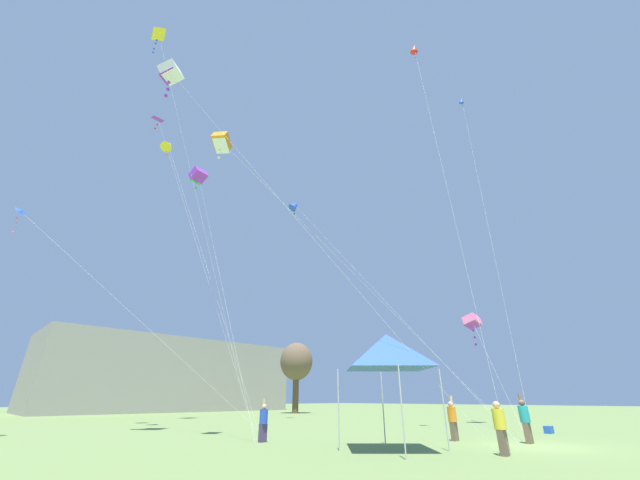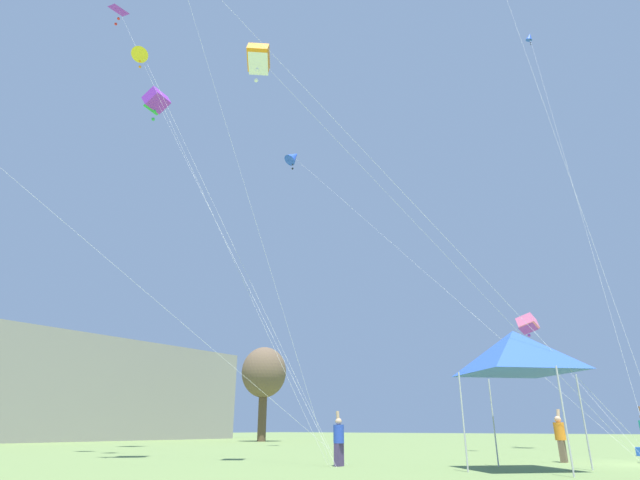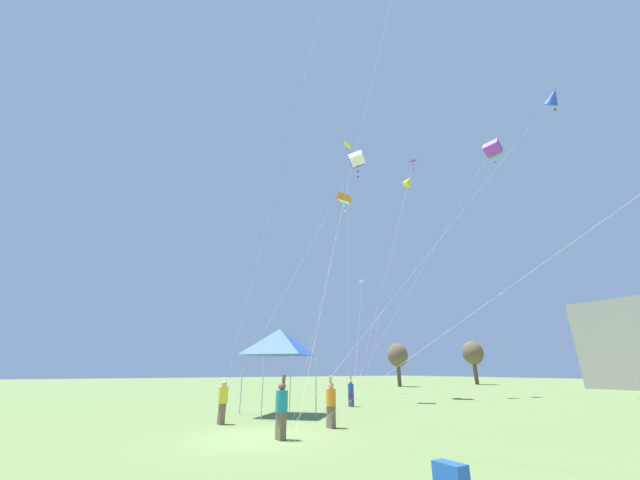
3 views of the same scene
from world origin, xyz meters
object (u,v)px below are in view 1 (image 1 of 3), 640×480
Objects in this scene: kite_purple_delta_8 at (158,120)px; kite_orange_box_10 at (222,142)px; kite_pink_box_4 at (472,322)px; kite_blue_delta_3 at (24,215)px; kite_yellow_delta_0 at (159,38)px; kite_white_box_7 at (171,73)px; person_yellow_shirt at (500,426)px; cooler_box at (549,430)px; kite_yellow_diamond_5 at (168,145)px; kite_blue_diamond_1 at (295,206)px; person_blue_shirt at (263,421)px; festival_tent at (387,351)px; person_orange_shirt at (453,418)px; kite_red_diamond_2 at (414,49)px; person_teal_shirt at (525,419)px; kite_blue_diamond_6 at (462,102)px; kite_purple_box_9 at (198,175)px.

kite_purple_delta_8 is 13.22m from kite_orange_box_10.
kite_blue_delta_3 is at bearing 158.70° from kite_pink_box_4.
kite_yellow_delta_0 is 2.71m from kite_white_box_7.
kite_blue_delta_3 reaches higher than person_yellow_shirt.
kite_yellow_diamond_5 is at bearing 133.73° from cooler_box.
cooler_box is 0.03× the size of kite_blue_diamond_1.
kite_blue_delta_3 is (-10.59, 9.56, 10.50)m from person_blue_shirt.
kite_blue_diamond_1 is (9.26, 17.33, 17.68)m from festival_tent.
kite_orange_box_10 is (-22.82, 4.29, 8.62)m from kite_pink_box_4.
kite_pink_box_4 is (30.42, -11.86, -3.51)m from kite_blue_delta_3.
person_orange_shirt is at bearing -59.21° from kite_purple_delta_8.
kite_yellow_delta_0 reaches higher than kite_blue_diamond_1.
kite_purple_delta_8 reaches higher than festival_tent.
kite_blue_diamond_1 reaches higher than kite_pink_box_4.
kite_yellow_delta_0 is 19.51m from kite_blue_diamond_1.
cooler_box is 25.74m from kite_orange_box_10.
kite_blue_diamond_1 is 15.53m from kite_purple_delta_8.
kite_blue_diamond_1 reaches higher than kite_blue_delta_3.
kite_red_diamond_2 is 2.41× the size of kite_blue_delta_3.
kite_red_diamond_2 is at bearing 45.75° from person_teal_shirt.
person_teal_shirt is 0.08× the size of kite_yellow_delta_0.
cooler_box is 0.04× the size of kite_orange_box_10.
kite_yellow_diamond_5 is 27.88m from kite_blue_diamond_6.
kite_purple_delta_8 is at bearing 107.75° from festival_tent.
kite_blue_diamond_1 reaches higher than person_yellow_shirt.
person_yellow_shirt is 0.06× the size of kite_red_diamond_2.
kite_blue_delta_3 reaches higher than person_teal_shirt.
kite_purple_box_9 reaches higher than cooler_box.
festival_tent is at bearing 174.83° from person_blue_shirt.
kite_yellow_diamond_5 reaches higher than kite_pink_box_4.
person_teal_shirt is 29.36m from kite_blue_diamond_6.
kite_red_diamond_2 reaches higher than kite_orange_box_10.
kite_blue_delta_3 is 1.00× the size of kite_pink_box_4.
kite_purple_box_9 is at bearing 50.03° from kite_yellow_diamond_5.
festival_tent is 26.48m from kite_yellow_delta_0.
kite_blue_delta_3 reaches higher than festival_tent.
cooler_box is at bearing -21.85° from person_teal_shirt.
kite_orange_box_10 is at bearing -146.24° from kite_blue_diamond_1.
festival_tent is at bearing -52.65° from kite_yellow_delta_0.
kite_red_diamond_2 reaches higher than person_orange_shirt.
kite_purple_delta_8 reaches higher than kite_yellow_diamond_5.
person_teal_shirt is (1.29, -2.84, 0.04)m from person_orange_shirt.
kite_white_box_7 is at bearing -115.40° from kite_yellow_diamond_5.
kite_yellow_delta_0 is 15.28m from kite_purple_box_9.
person_teal_shirt is 0.07× the size of kite_blue_diamond_6.
person_orange_shirt is at bearing -58.37° from kite_yellow_diamond_5.
person_teal_shirt is at bearing -104.24° from kite_red_diamond_2.
cooler_box is 0.02× the size of kite_blue_diamond_6.
person_orange_shirt is 28.25m from kite_white_box_7.
kite_blue_delta_3 is 0.55× the size of kite_yellow_diamond_5.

